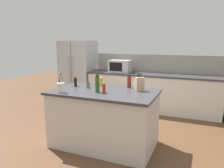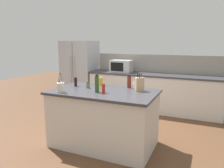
{
  "view_description": "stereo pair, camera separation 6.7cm",
  "coord_description": "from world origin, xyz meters",
  "px_view_note": "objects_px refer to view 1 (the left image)",
  "views": [
    {
      "loc": [
        1.47,
        -3.15,
        1.73
      ],
      "look_at": [
        0.0,
        0.35,
        0.99
      ],
      "focal_mm": 35.0,
      "sensor_mm": 36.0,
      "label": 1
    },
    {
      "loc": [
        1.53,
        -3.12,
        1.73
      ],
      "look_at": [
        0.0,
        0.35,
        0.99
      ],
      "focal_mm": 35.0,
      "sensor_mm": 36.0,
      "label": 2
    }
  ],
  "objects_px": {
    "microwave": "(120,66)",
    "spice_jar_oregano": "(88,85)",
    "vinegar_bottle": "(129,82)",
    "utensil_crock": "(61,87)",
    "soy_sauce_bottle": "(76,82)",
    "refrigerator": "(78,72)",
    "knife_block": "(140,84)",
    "hot_sauce_bottle": "(104,88)",
    "salt_shaker": "(135,85)",
    "olive_oil_bottle": "(97,84)",
    "honey_jar": "(101,81)"
  },
  "relations": [
    {
      "from": "soy_sauce_bottle",
      "to": "honey_jar",
      "type": "height_order",
      "value": "soy_sauce_bottle"
    },
    {
      "from": "soy_sauce_bottle",
      "to": "salt_shaker",
      "type": "xyz_separation_m",
      "value": [
        1.03,
        0.22,
        -0.03
      ]
    },
    {
      "from": "vinegar_bottle",
      "to": "soy_sauce_bottle",
      "type": "height_order",
      "value": "vinegar_bottle"
    },
    {
      "from": "knife_block",
      "to": "utensil_crock",
      "type": "distance_m",
      "value": 1.26
    },
    {
      "from": "spice_jar_oregano",
      "to": "soy_sauce_bottle",
      "type": "bearing_deg",
      "value": 170.65
    },
    {
      "from": "refrigerator",
      "to": "microwave",
      "type": "height_order",
      "value": "refrigerator"
    },
    {
      "from": "utensil_crock",
      "to": "olive_oil_bottle",
      "type": "distance_m",
      "value": 0.58
    },
    {
      "from": "utensil_crock",
      "to": "vinegar_bottle",
      "type": "bearing_deg",
      "value": 40.67
    },
    {
      "from": "soy_sauce_bottle",
      "to": "honey_jar",
      "type": "bearing_deg",
      "value": 33.64
    },
    {
      "from": "knife_block",
      "to": "spice_jar_oregano",
      "type": "xyz_separation_m",
      "value": [
        -0.87,
        -0.15,
        -0.06
      ]
    },
    {
      "from": "hot_sauce_bottle",
      "to": "soy_sauce_bottle",
      "type": "distance_m",
      "value": 0.73
    },
    {
      "from": "olive_oil_bottle",
      "to": "knife_block",
      "type": "bearing_deg",
      "value": 31.74
    },
    {
      "from": "microwave",
      "to": "spice_jar_oregano",
      "type": "distance_m",
      "value": 2.12
    },
    {
      "from": "hot_sauce_bottle",
      "to": "olive_oil_bottle",
      "type": "relative_size",
      "value": 0.53
    },
    {
      "from": "refrigerator",
      "to": "vinegar_bottle",
      "type": "xyz_separation_m",
      "value": [
        2.16,
        -1.85,
        0.17
      ]
    },
    {
      "from": "microwave",
      "to": "olive_oil_bottle",
      "type": "bearing_deg",
      "value": -78.02
    },
    {
      "from": "salt_shaker",
      "to": "knife_block",
      "type": "bearing_deg",
      "value": -44.46
    },
    {
      "from": "vinegar_bottle",
      "to": "spice_jar_oregano",
      "type": "bearing_deg",
      "value": -154.2
    },
    {
      "from": "salt_shaker",
      "to": "hot_sauce_bottle",
      "type": "bearing_deg",
      "value": -126.45
    },
    {
      "from": "knife_block",
      "to": "spice_jar_oregano",
      "type": "height_order",
      "value": "knife_block"
    },
    {
      "from": "hot_sauce_bottle",
      "to": "salt_shaker",
      "type": "xyz_separation_m",
      "value": [
        0.35,
        0.48,
        -0.02
      ]
    },
    {
      "from": "hot_sauce_bottle",
      "to": "olive_oil_bottle",
      "type": "bearing_deg",
      "value": -176.01
    },
    {
      "from": "knife_block",
      "to": "hot_sauce_bottle",
      "type": "relative_size",
      "value": 1.9
    },
    {
      "from": "knife_block",
      "to": "hot_sauce_bottle",
      "type": "xyz_separation_m",
      "value": [
        -0.47,
        -0.36,
        -0.04
      ]
    },
    {
      "from": "microwave",
      "to": "soy_sauce_bottle",
      "type": "distance_m",
      "value": 2.06
    },
    {
      "from": "knife_block",
      "to": "vinegar_bottle",
      "type": "bearing_deg",
      "value": 110.96
    },
    {
      "from": "microwave",
      "to": "utensil_crock",
      "type": "xyz_separation_m",
      "value": [
        -0.03,
        -2.56,
        -0.07
      ]
    },
    {
      "from": "spice_jar_oregano",
      "to": "refrigerator",
      "type": "bearing_deg",
      "value": 125.1
    },
    {
      "from": "utensil_crock",
      "to": "spice_jar_oregano",
      "type": "distance_m",
      "value": 0.51
    },
    {
      "from": "refrigerator",
      "to": "soy_sauce_bottle",
      "type": "height_order",
      "value": "refrigerator"
    },
    {
      "from": "spice_jar_oregano",
      "to": "vinegar_bottle",
      "type": "xyz_separation_m",
      "value": [
        0.64,
        0.31,
        0.06
      ]
    },
    {
      "from": "refrigerator",
      "to": "soy_sauce_bottle",
      "type": "distance_m",
      "value": 2.45
    },
    {
      "from": "hot_sauce_bottle",
      "to": "soy_sauce_bottle",
      "type": "relative_size",
      "value": 0.89
    },
    {
      "from": "spice_jar_oregano",
      "to": "honey_jar",
      "type": "distance_m",
      "value": 0.32
    },
    {
      "from": "hot_sauce_bottle",
      "to": "soy_sauce_bottle",
      "type": "xyz_separation_m",
      "value": [
        -0.68,
        0.26,
        0.01
      ]
    },
    {
      "from": "utensil_crock",
      "to": "vinegar_bottle",
      "type": "xyz_separation_m",
      "value": [
        0.88,
        0.76,
        0.02
      ]
    },
    {
      "from": "honey_jar",
      "to": "olive_oil_bottle",
      "type": "bearing_deg",
      "value": -70.02
    },
    {
      "from": "salt_shaker",
      "to": "refrigerator",
      "type": "bearing_deg",
      "value": 140.17
    },
    {
      "from": "olive_oil_bottle",
      "to": "soy_sauce_bottle",
      "type": "distance_m",
      "value": 0.63
    },
    {
      "from": "knife_block",
      "to": "hot_sauce_bottle",
      "type": "height_order",
      "value": "knife_block"
    },
    {
      "from": "utensil_crock",
      "to": "honey_jar",
      "type": "distance_m",
      "value": 0.82
    },
    {
      "from": "microwave",
      "to": "spice_jar_oregano",
      "type": "bearing_deg",
      "value": -84.41
    },
    {
      "from": "spice_jar_oregano",
      "to": "soy_sauce_bottle",
      "type": "height_order",
      "value": "soy_sauce_bottle"
    },
    {
      "from": "refrigerator",
      "to": "spice_jar_oregano",
      "type": "bearing_deg",
      "value": -54.9
    },
    {
      "from": "utensil_crock",
      "to": "vinegar_bottle",
      "type": "distance_m",
      "value": 1.16
    },
    {
      "from": "olive_oil_bottle",
      "to": "honey_jar",
      "type": "bearing_deg",
      "value": 109.98
    },
    {
      "from": "microwave",
      "to": "hot_sauce_bottle",
      "type": "xyz_separation_m",
      "value": [
        0.61,
        -2.32,
        -0.08
      ]
    },
    {
      "from": "utensil_crock",
      "to": "refrigerator",
      "type": "bearing_deg",
      "value": 116.09
    },
    {
      "from": "olive_oil_bottle",
      "to": "salt_shaker",
      "type": "height_order",
      "value": "olive_oil_bottle"
    },
    {
      "from": "spice_jar_oregano",
      "to": "honey_jar",
      "type": "xyz_separation_m",
      "value": [
        0.1,
        0.3,
        0.02
      ]
    }
  ]
}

